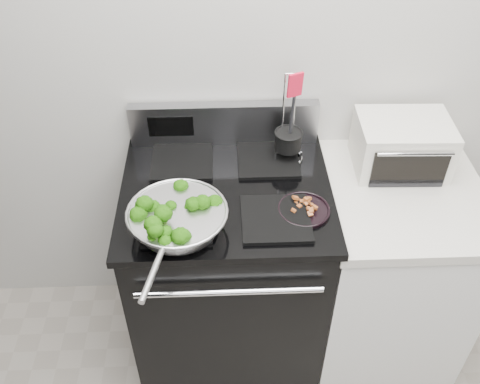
{
  "coord_description": "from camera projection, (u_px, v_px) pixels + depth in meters",
  "views": [
    {
      "loc": [
        -0.31,
        -0.09,
        2.26
      ],
      "look_at": [
        -0.25,
        1.36,
        0.98
      ],
      "focal_mm": 40.0,
      "sensor_mm": 36.0,
      "label": 1
    }
  ],
  "objects": [
    {
      "name": "utensil_holder",
      "position": [
        288.0,
        145.0,
        2.09
      ],
      "size": [
        0.13,
        0.13,
        0.39
      ],
      "rotation": [
        0.0,
        0.0,
        0.38
      ],
      "color": "silver",
      "rests_on": "gas_range"
    },
    {
      "name": "skillet",
      "position": [
        177.0,
        218.0,
        1.8
      ],
      "size": [
        0.35,
        0.54,
        0.07
      ],
      "rotation": [
        0.0,
        0.0,
        -0.23
      ],
      "color": "silver",
      "rests_on": "gas_range"
    },
    {
      "name": "toaster_oven",
      "position": [
        402.0,
        145.0,
        2.08
      ],
      "size": [
        0.36,
        0.28,
        0.2
      ],
      "rotation": [
        0.0,
        0.0,
        -0.03
      ],
      "color": "silver",
      "rests_on": "counter"
    },
    {
      "name": "broccoli_pile",
      "position": [
        177.0,
        214.0,
        1.79
      ],
      "size": [
        0.27,
        0.27,
        0.09
      ],
      "primitive_type": null,
      "color": "#0E3304",
      "rests_on": "skillet"
    },
    {
      "name": "bacon_plate",
      "position": [
        304.0,
        208.0,
        1.89
      ],
      "size": [
        0.19,
        0.19,
        0.04
      ],
      "rotation": [
        0.0,
        0.0,
        0.29
      ],
      "color": "black",
      "rests_on": "gas_range"
    },
    {
      "name": "counter",
      "position": [
        384.0,
        270.0,
        2.33
      ],
      "size": [
        0.62,
        0.68,
        0.92
      ],
      "color": "white",
      "rests_on": "floor"
    },
    {
      "name": "back_wall",
      "position": [
        303.0,
        47.0,
        1.99
      ],
      "size": [
        4.0,
        0.02,
        2.7
      ],
      "primitive_type": "cube",
      "color": "#B9B6AF",
      "rests_on": "ground"
    },
    {
      "name": "gas_range",
      "position": [
        228.0,
        270.0,
        2.3
      ],
      "size": [
        0.79,
        0.69,
        1.13
      ],
      "color": "black",
      "rests_on": "floor"
    }
  ]
}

